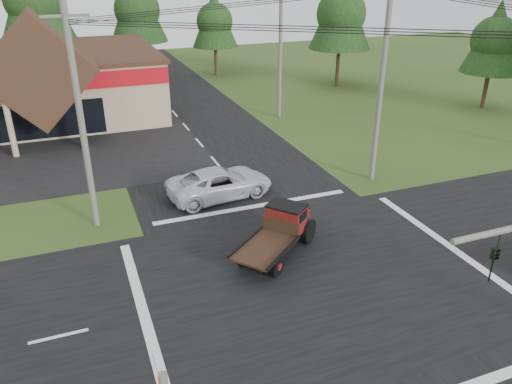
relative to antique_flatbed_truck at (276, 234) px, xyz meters
name	(u,v)px	position (x,y,z in m)	size (l,w,h in m)	color
ground	(313,278)	(0.75, -2.24, -1.04)	(120.00, 120.00, 0.00)	#2F4719
road_ns	(313,277)	(0.75, -2.24, -1.03)	(12.00, 120.00, 0.02)	black
road_ew	(313,277)	(0.75, -2.24, -1.03)	(120.00, 12.00, 0.02)	black
utility_pole_nw	(81,121)	(-7.25, 5.76, 4.35)	(2.00, 0.30, 10.50)	#595651
utility_pole_ne	(382,81)	(8.75, 5.76, 4.85)	(2.00, 0.30, 11.50)	#595651
utility_pole_n	(280,47)	(8.75, 19.76, 4.70)	(2.00, 0.30, 11.20)	#595651
tree_row_d	(137,7)	(0.75, 39.76, 6.33)	(6.16, 6.16, 11.11)	#332316
tree_row_e	(215,19)	(8.75, 37.76, 4.99)	(5.04, 5.04, 9.09)	#332316
tree_side_ne	(341,11)	(18.75, 27.76, 6.33)	(6.16, 6.16, 11.11)	#332316
tree_side_e_near	(496,38)	(26.75, 15.76, 4.99)	(5.04, 5.04, 9.09)	#332316
antique_flatbed_truck	(276,234)	(0.00, 0.00, 0.00)	(1.90, 4.99, 2.09)	#500B0F
white_pickup	(220,183)	(-0.51, 6.68, -0.23)	(2.70, 5.86, 1.63)	silver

